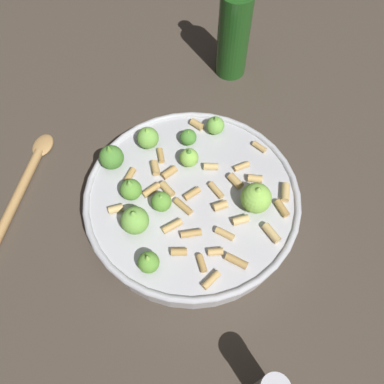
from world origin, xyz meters
The scene contains 4 objects.
ground_plane centered at (0.00, 0.00, 0.00)m, with size 2.40×2.40×0.00m, color #42382D.
cooking_pan centered at (0.00, 0.00, 0.03)m, with size 0.35×0.35×0.10m.
olive_oil_bottle centered at (-0.35, 0.02, 0.09)m, with size 0.06×0.06×0.23m.
wooden_spoon centered at (0.01, -0.30, 0.01)m, with size 0.26×0.04×0.02m.
Camera 1 is at (0.31, 0.06, 0.59)m, focal length 36.90 mm.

